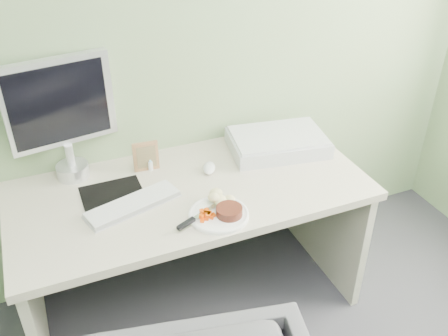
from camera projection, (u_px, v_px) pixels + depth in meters
name	position (u px, v px, depth m)	size (l,w,h in m)	color
wall_back	(157.00, 28.00, 2.20)	(3.50, 3.50, 0.00)	gray
desk	(192.00, 219.00, 2.35)	(1.60, 0.75, 0.73)	beige
plate	(219.00, 215.00, 2.07)	(0.25, 0.25, 0.01)	white
steak	(229.00, 211.00, 2.05)	(0.11, 0.11, 0.04)	black
potato_pile	(220.00, 198.00, 2.10)	(0.11, 0.08, 0.06)	tan
carrot_heap	(206.00, 214.00, 2.03)	(0.06, 0.05, 0.04)	#D64304
steak_knife	(193.00, 220.00, 2.01)	(0.22, 0.11, 0.02)	silver
mousepad	(113.00, 195.00, 2.19)	(0.27, 0.24, 0.00)	black
keyboard	(133.00, 204.00, 2.12)	(0.41, 0.12, 0.02)	white
computer_mouse	(209.00, 168.00, 2.35)	(0.06, 0.10, 0.04)	white
photo_frame	(146.00, 156.00, 2.33)	(0.12, 0.01, 0.15)	#AA7E4F
eyedrop_bottle	(151.00, 165.00, 2.35)	(0.02, 0.02, 0.06)	white
scanner	(278.00, 143.00, 2.51)	(0.47, 0.32, 0.07)	silver
monitor	(61.00, 113.00, 2.17)	(0.47, 0.16, 0.56)	silver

